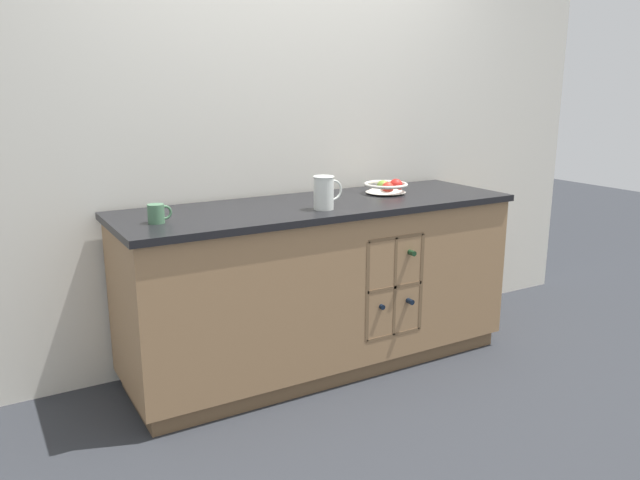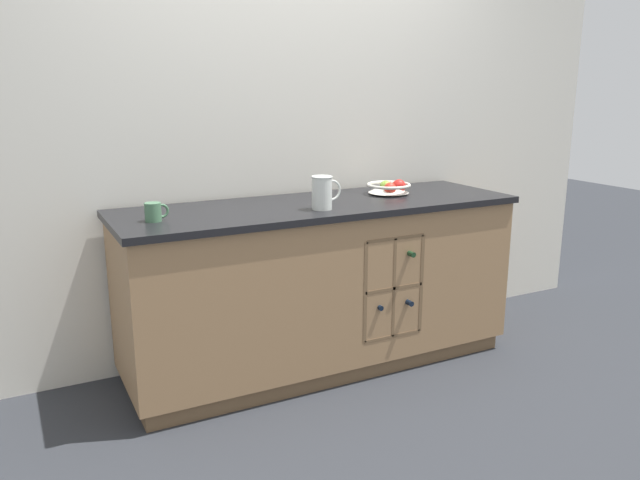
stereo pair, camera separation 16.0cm
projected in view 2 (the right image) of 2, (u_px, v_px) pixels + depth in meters
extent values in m
plane|color=#2D3035|center=(320.00, 363.00, 3.53)|extent=(14.00, 14.00, 0.00)
cube|color=silver|center=(289.00, 131.00, 3.55)|extent=(4.52, 0.06, 2.55)
cube|color=brown|center=(320.00, 356.00, 3.51)|extent=(2.06, 0.58, 0.09)
cube|color=#99724C|center=(320.00, 281.00, 3.41)|extent=(2.12, 0.64, 0.80)
cube|color=black|center=(320.00, 206.00, 3.31)|extent=(2.16, 0.68, 0.03)
cube|color=brown|center=(384.00, 283.00, 3.34)|extent=(0.35, 0.01, 0.54)
cube|color=brown|center=(361.00, 291.00, 3.21)|extent=(0.02, 0.10, 0.54)
cube|color=brown|center=(416.00, 281.00, 3.37)|extent=(0.02, 0.10, 0.54)
cube|color=brown|center=(388.00, 333.00, 3.36)|extent=(0.35, 0.10, 0.02)
cube|color=brown|center=(389.00, 286.00, 3.29)|extent=(0.35, 0.10, 0.02)
cube|color=brown|center=(390.00, 237.00, 3.23)|extent=(0.35, 0.10, 0.02)
cube|color=brown|center=(389.00, 286.00, 3.29)|extent=(0.02, 0.10, 0.54)
cylinder|color=black|center=(364.00, 299.00, 3.37)|extent=(0.07, 0.19, 0.07)
cylinder|color=black|center=(377.00, 306.00, 3.25)|extent=(0.03, 0.08, 0.03)
cylinder|color=black|center=(393.00, 294.00, 3.43)|extent=(0.08, 0.19, 0.08)
cylinder|color=black|center=(407.00, 302.00, 3.31)|extent=(0.03, 0.08, 0.03)
cylinder|color=#19381E|center=(392.00, 247.00, 3.38)|extent=(0.07, 0.21, 0.07)
cylinder|color=#19381E|center=(409.00, 253.00, 3.25)|extent=(0.03, 0.09, 0.03)
cylinder|color=silver|center=(388.00, 193.00, 3.57)|extent=(0.11, 0.11, 0.01)
cone|color=silver|center=(389.00, 188.00, 3.56)|extent=(0.23, 0.23, 0.05)
torus|color=silver|center=(389.00, 185.00, 3.56)|extent=(0.25, 0.25, 0.02)
sphere|color=#7FA838|center=(386.00, 187.00, 3.56)|extent=(0.07, 0.07, 0.07)
sphere|color=red|center=(399.00, 186.00, 3.56)|extent=(0.08, 0.08, 0.08)
sphere|color=red|center=(390.00, 189.00, 3.50)|extent=(0.07, 0.07, 0.07)
cylinder|color=silver|center=(322.00, 193.00, 3.11)|extent=(0.10, 0.10, 0.17)
torus|color=silver|center=(322.00, 177.00, 3.09)|extent=(0.11, 0.11, 0.01)
torus|color=silver|center=(331.00, 190.00, 3.13)|extent=(0.11, 0.01, 0.11)
cylinder|color=#4C7A56|center=(153.00, 212.00, 2.85)|extent=(0.08, 0.08, 0.09)
torus|color=#4C7A56|center=(162.00, 211.00, 2.86)|extent=(0.07, 0.01, 0.07)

